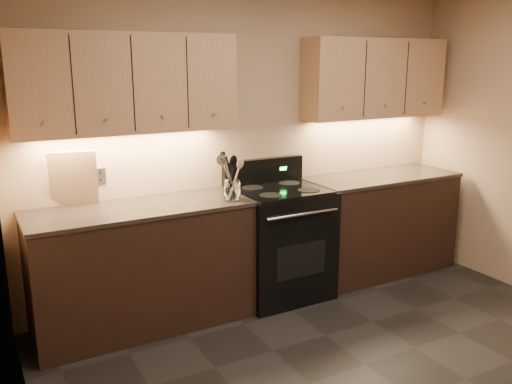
% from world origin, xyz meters
% --- Properties ---
extents(wall_back, '(4.00, 0.04, 2.60)m').
position_xyz_m(wall_back, '(0.00, 2.00, 1.30)').
color(wall_back, tan).
rests_on(wall_back, ground).
extents(wall_left, '(0.04, 4.00, 2.60)m').
position_xyz_m(wall_left, '(-2.00, 0.00, 1.30)').
color(wall_left, tan).
rests_on(wall_left, ground).
extents(counter_left, '(1.62, 0.62, 0.93)m').
position_xyz_m(counter_left, '(-1.10, 1.70, 0.47)').
color(counter_left, black).
rests_on(counter_left, ground).
extents(counter_right, '(1.46, 0.62, 0.93)m').
position_xyz_m(counter_right, '(1.18, 1.70, 0.47)').
color(counter_right, black).
rests_on(counter_right, ground).
extents(stove, '(0.76, 0.68, 1.14)m').
position_xyz_m(stove, '(0.08, 1.68, 0.48)').
color(stove, black).
rests_on(stove, ground).
extents(upper_cab_left, '(1.60, 0.30, 0.70)m').
position_xyz_m(upper_cab_left, '(-1.10, 1.85, 1.80)').
color(upper_cab_left, tan).
rests_on(upper_cab_left, wall_back).
extents(upper_cab_right, '(1.44, 0.30, 0.70)m').
position_xyz_m(upper_cab_right, '(1.18, 1.85, 1.80)').
color(upper_cab_right, tan).
rests_on(upper_cab_right, wall_back).
extents(outlet_plate, '(0.08, 0.01, 0.12)m').
position_xyz_m(outlet_plate, '(-1.30, 1.99, 1.12)').
color(outlet_plate, '#B2B5BA').
rests_on(outlet_plate, wall_back).
extents(utensil_crock, '(0.16, 0.16, 0.16)m').
position_xyz_m(utensil_crock, '(-0.42, 1.56, 1.00)').
color(utensil_crock, white).
rests_on(utensil_crock, counter_left).
extents(cutting_board, '(0.35, 0.19, 0.41)m').
position_xyz_m(cutting_board, '(-1.50, 1.94, 1.13)').
color(cutting_board, tan).
rests_on(cutting_board, counter_left).
extents(wooden_spoon, '(0.17, 0.08, 0.31)m').
position_xyz_m(wooden_spoon, '(-0.45, 1.54, 1.10)').
color(wooden_spoon, tan).
rests_on(wooden_spoon, utensil_crock).
extents(black_spoon, '(0.09, 0.17, 0.36)m').
position_xyz_m(black_spoon, '(-0.42, 1.58, 1.12)').
color(black_spoon, black).
rests_on(black_spoon, utensil_crock).
extents(black_turner, '(0.16, 0.15, 0.39)m').
position_xyz_m(black_turner, '(-0.41, 1.54, 1.13)').
color(black_turner, black).
rests_on(black_turner, utensil_crock).
extents(steel_spatula, '(0.20, 0.11, 0.36)m').
position_xyz_m(steel_spatula, '(-0.39, 1.56, 1.12)').
color(steel_spatula, silver).
rests_on(steel_spatula, utensil_crock).
extents(steel_skimmer, '(0.21, 0.12, 0.35)m').
position_xyz_m(steel_skimmer, '(-0.39, 1.55, 1.12)').
color(steel_skimmer, silver).
rests_on(steel_skimmer, utensil_crock).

